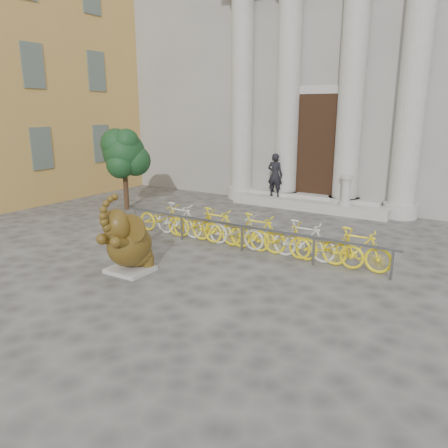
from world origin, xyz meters
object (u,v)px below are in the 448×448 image
Objects in this scene: elephant_statue at (128,244)px; tree at (124,154)px; bike_rack at (246,231)px; pedestrian at (275,175)px.

tree reaches higher than elephant_statue.
tree reaches higher than bike_rack.
bike_rack is at bearing -16.17° from tree.
elephant_statue is 1.13× the size of pedestrian.
elephant_statue is 0.63× the size of tree.
elephant_statue is 0.24× the size of bike_rack.
elephant_statue is at bearing 90.71° from pedestrian.
bike_rack is 6.58m from tree.
tree is at bearing 38.22° from pedestrian.
pedestrian is at bearing 40.10° from tree.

